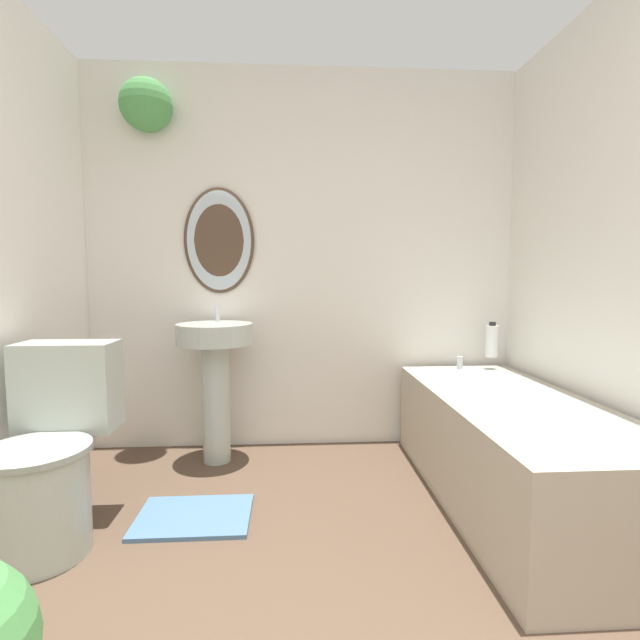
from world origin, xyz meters
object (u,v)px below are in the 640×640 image
toilet (49,457)px  pedestal_sink (215,365)px  bathtub (512,448)px  shampoo_bottle (492,341)px

toilet → pedestal_sink: pedestal_sink is taller
bathtub → shampoo_bottle: bearing=74.4°
pedestal_sink → bathtub: 1.66m
toilet → shampoo_bottle: (2.27, 0.90, 0.34)m
toilet → shampoo_bottle: 2.46m
toilet → shampoo_bottle: bearing=21.8°
toilet → pedestal_sink: bearing=55.6°
pedestal_sink → bathtub: size_ratio=0.56×
bathtub → pedestal_sink: bearing=158.0°
pedestal_sink → toilet: bearing=-124.4°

